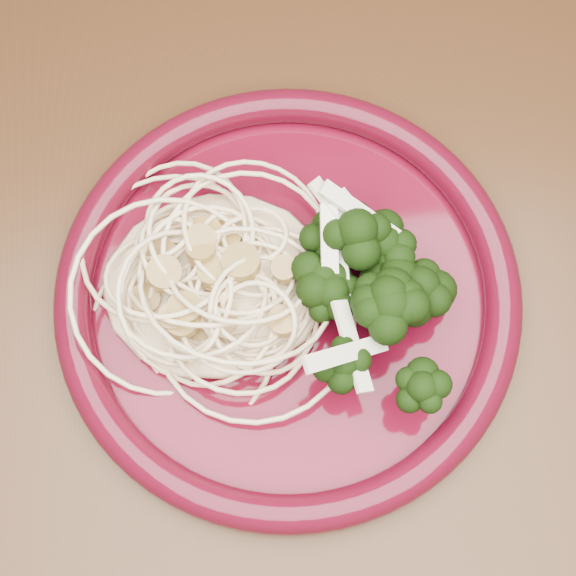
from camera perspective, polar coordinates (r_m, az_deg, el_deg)
The scene contains 6 objects.
dining_table at distance 0.61m, azimuth -10.49°, elevation -3.10°, with size 1.20×0.80×0.75m.
dinner_plate at distance 0.50m, azimuth -0.00°, elevation -0.36°, with size 0.35×0.35×0.02m.
spaghetti_pile at distance 0.49m, azimuth -5.19°, elevation 0.77°, with size 0.14×0.12×0.03m, color #F9E1B1.
scallop_cluster at distance 0.46m, azimuth -5.56°, elevation 2.27°, with size 0.11×0.11×0.04m, color #AC8C46, non-canonical shape.
broccoli_pile at distance 0.48m, azimuth 6.49°, elevation -0.46°, with size 0.08×0.14×0.05m, color black.
onion_garnish at distance 0.45m, azimuth 6.90°, elevation 0.77°, with size 0.06×0.09×0.05m, color #EEEDCC, non-canonical shape.
Camera 1 is at (0.09, -0.18, 1.23)m, focal length 50.00 mm.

